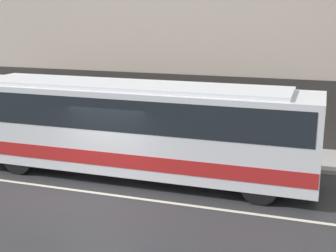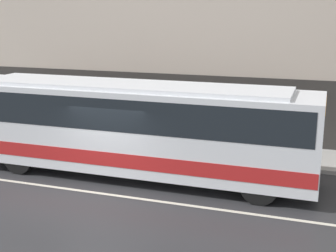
# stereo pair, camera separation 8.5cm
# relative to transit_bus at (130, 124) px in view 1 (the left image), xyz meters

# --- Properties ---
(ground_plane) EXTENTS (60.00, 60.00, 0.00)m
(ground_plane) POSITION_rel_transit_bus_xyz_m (-0.24, -1.82, -1.75)
(ground_plane) COLOR #2D2D30
(sidewalk) EXTENTS (60.00, 2.67, 0.14)m
(sidewalk) POSITION_rel_transit_bus_xyz_m (-0.24, 3.51, -1.68)
(sidewalk) COLOR #A09E99
(sidewalk) RESTS_ON ground_plane
(lane_stripe) EXTENTS (54.00, 0.14, 0.01)m
(lane_stripe) POSITION_rel_transit_bus_xyz_m (-0.24, -1.82, -1.74)
(lane_stripe) COLOR beige
(lane_stripe) RESTS_ON ground_plane
(transit_bus) EXTENTS (12.06, 2.49, 3.10)m
(transit_bus) POSITION_rel_transit_bus_xyz_m (0.00, 0.00, 0.00)
(transit_bus) COLOR silver
(transit_bus) RESTS_ON ground_plane
(pedestrian_waiting) EXTENTS (0.36, 0.36, 1.71)m
(pedestrian_waiting) POSITION_rel_transit_bus_xyz_m (-3.73, 3.79, -0.81)
(pedestrian_waiting) COLOR #333338
(pedestrian_waiting) RESTS_ON sidewalk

